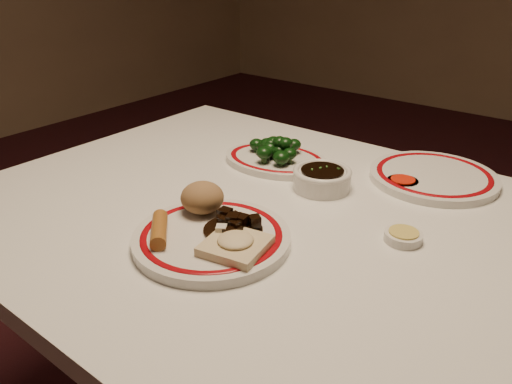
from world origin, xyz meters
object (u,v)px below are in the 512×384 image
Objects in this scene: main_plate at (212,238)px; broccoli_plate at (276,160)px; rice_mound at (202,198)px; stirfry_heap at (233,224)px; dining_table at (273,254)px; fried_wonton at (236,244)px; spring_roll at (159,230)px; soy_bowl at (322,179)px; broccoli_pile at (277,148)px.

broccoli_plate is at bearing 109.01° from main_plate.
rice_mound reaches higher than broccoli_plate.
main_plate reaches higher than broccoli_plate.
rice_mound is 0.78× the size of stirfry_heap.
rice_mound is at bearing -79.85° from broccoli_plate.
fried_wonton is (0.04, -0.16, 0.12)m from dining_table.
spring_roll is at bearing -87.70° from rice_mound.
broccoli_plate is (-0.18, 0.36, -0.02)m from fried_wonton.
broccoli_plate is 2.30× the size of soy_bowl.
soy_bowl is at bearing 84.77° from dining_table.
spring_roll is 0.87× the size of fried_wonton.
main_plate reaches higher than dining_table.
spring_roll is (-0.08, -0.21, 0.12)m from dining_table.
spring_roll is at bearing -104.80° from soy_bowl.
broccoli_pile is at bearing 100.11° from rice_mound.
soy_bowl is at bearing -18.48° from broccoli_pile.
main_plate is 0.37m from broccoli_pile.
dining_table is at bearing 23.10° from spring_roll.
spring_roll is at bearing -132.04° from stirfry_heap.
broccoli_plate is 2.02× the size of broccoli_pile.
fried_wonton is (0.13, 0.05, -0.00)m from spring_roll.
stirfry_heap reaches higher than broccoli_plate.
broccoli_pile reaches higher than main_plate.
broccoli_pile is (-0.05, 0.30, -0.01)m from rice_mound.
dining_table is 4.42× the size of broccoli_plate.
fried_wonton reaches higher than broccoli_plate.
fried_wonton is at bearing -74.80° from dining_table.
spring_roll reaches higher than main_plate.
main_plate is at bearing 168.95° from fried_wonton.
fried_wonton is at bearing -63.18° from broccoli_pile.
dining_table is 0.21m from fried_wonton.
broccoli_plate is (-0.05, 0.30, -0.04)m from rice_mound.
broccoli_pile is 0.16m from soy_bowl.
soy_bowl is (0.01, 0.27, -0.01)m from stirfry_heap.
broccoli_pile is at bearing 113.67° from stirfry_heap.
main_plate is 0.09m from spring_roll.
broccoli_pile is (-0.06, 0.41, 0.01)m from spring_roll.
main_plate is 1.04× the size of broccoli_plate.
broccoli_pile is at bearing 116.82° from fried_wonton.
main_plate is at bearing -36.52° from rice_mound.
fried_wonton is 0.31m from soy_bowl.
fried_wonton is at bearing -25.44° from rice_mound.
dining_table is at bearing -95.23° from soy_bowl.
broccoli_plate reaches higher than dining_table.
spring_roll reaches higher than broccoli_plate.
broccoli_pile reaches higher than dining_table.
spring_roll reaches higher than soy_bowl.
dining_table is 0.19m from rice_mound.
dining_table is 0.17m from stirfry_heap.
dining_table is 12.59× the size of spring_roll.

